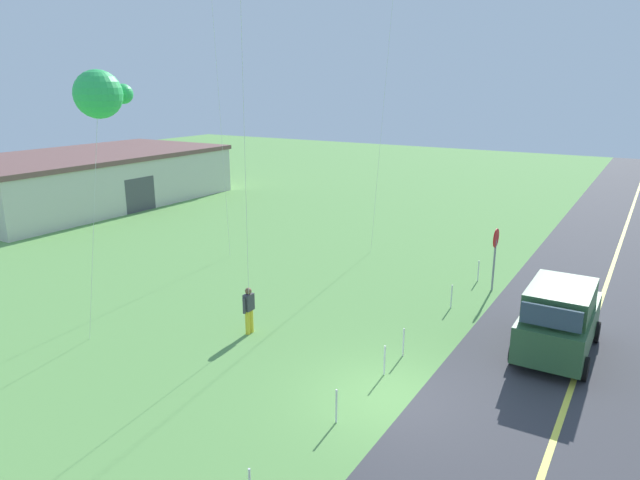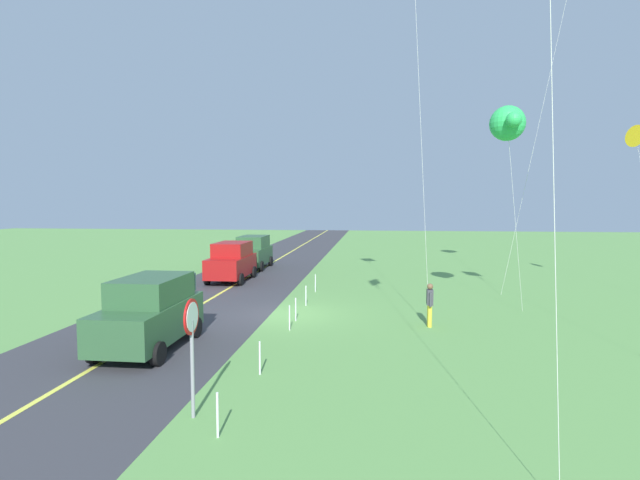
{
  "view_description": "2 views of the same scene",
  "coord_description": "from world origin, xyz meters",
  "px_view_note": "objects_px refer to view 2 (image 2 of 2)",
  "views": [
    {
      "loc": [
        -12.44,
        -5.28,
        8.01
      ],
      "look_at": [
        1.08,
        2.85,
        3.68
      ],
      "focal_mm": 31.95,
      "sensor_mm": 36.0,
      "label": 1
    },
    {
      "loc": [
        19.2,
        3.7,
        4.56
      ],
      "look_at": [
        3.01,
        1.86,
        3.3
      ],
      "focal_mm": 27.18,
      "sensor_mm": 36.0,
      "label": 2
    }
  ],
  "objects_px": {
    "car_suv_foreground": "(150,312)",
    "stop_sign": "(192,334)",
    "car_parked_west_near": "(232,261)",
    "car_parked_west_far": "(253,252)",
    "kite_yellow_high": "(636,137)",
    "kite_blue_mid": "(508,123)",
    "person_adult_near": "(430,303)"
  },
  "relations": [
    {
      "from": "car_suv_foreground",
      "to": "car_parked_west_near",
      "type": "bearing_deg",
      "value": -174.23
    },
    {
      "from": "car_parked_west_near",
      "to": "car_parked_west_far",
      "type": "distance_m",
      "value": 5.46
    },
    {
      "from": "car_parked_west_near",
      "to": "car_parked_west_far",
      "type": "height_order",
      "value": "same"
    },
    {
      "from": "person_adult_near",
      "to": "kite_yellow_high",
      "type": "relative_size",
      "value": 0.19
    },
    {
      "from": "person_adult_near",
      "to": "kite_blue_mid",
      "type": "height_order",
      "value": "kite_blue_mid"
    },
    {
      "from": "car_parked_west_near",
      "to": "person_adult_near",
      "type": "height_order",
      "value": "car_parked_west_near"
    },
    {
      "from": "car_parked_west_far",
      "to": "kite_yellow_high",
      "type": "relative_size",
      "value": 0.52
    },
    {
      "from": "person_adult_near",
      "to": "kite_blue_mid",
      "type": "xyz_separation_m",
      "value": [
        -2.47,
        3.22,
        6.86
      ]
    },
    {
      "from": "stop_sign",
      "to": "kite_blue_mid",
      "type": "relative_size",
      "value": 0.3
    },
    {
      "from": "car_parked_west_near",
      "to": "stop_sign",
      "type": "relative_size",
      "value": 1.72
    },
    {
      "from": "kite_yellow_high",
      "to": "car_parked_west_near",
      "type": "bearing_deg",
      "value": -93.7
    },
    {
      "from": "stop_sign",
      "to": "car_suv_foreground",
      "type": "bearing_deg",
      "value": -145.38
    },
    {
      "from": "car_parked_west_far",
      "to": "stop_sign",
      "type": "xyz_separation_m",
      "value": [
        23.09,
        4.61,
        0.65
      ]
    },
    {
      "from": "kite_yellow_high",
      "to": "person_adult_near",
      "type": "bearing_deg",
      "value": -53.51
    },
    {
      "from": "car_suv_foreground",
      "to": "kite_blue_mid",
      "type": "height_order",
      "value": "kite_blue_mid"
    },
    {
      "from": "kite_yellow_high",
      "to": "stop_sign",
      "type": "bearing_deg",
      "value": -45.62
    },
    {
      "from": "car_parked_west_near",
      "to": "kite_blue_mid",
      "type": "relative_size",
      "value": 0.52
    },
    {
      "from": "car_suv_foreground",
      "to": "kite_blue_mid",
      "type": "relative_size",
      "value": 0.52
    },
    {
      "from": "car_parked_west_far",
      "to": "person_adult_near",
      "type": "xyz_separation_m",
      "value": [
        14.81,
        10.44,
        -0.29
      ]
    },
    {
      "from": "kite_blue_mid",
      "to": "car_suv_foreground",
      "type": "bearing_deg",
      "value": -63.12
    },
    {
      "from": "stop_sign",
      "to": "car_parked_west_far",
      "type": "bearing_deg",
      "value": -168.71
    },
    {
      "from": "stop_sign",
      "to": "person_adult_near",
      "type": "height_order",
      "value": "stop_sign"
    },
    {
      "from": "car_parked_west_near",
      "to": "car_parked_west_far",
      "type": "relative_size",
      "value": 1.0
    },
    {
      "from": "car_suv_foreground",
      "to": "car_parked_west_near",
      "type": "relative_size",
      "value": 1.0
    },
    {
      "from": "car_suv_foreground",
      "to": "car_parked_west_near",
      "type": "distance_m",
      "value": 13.13
    },
    {
      "from": "car_suv_foreground",
      "to": "kite_yellow_high",
      "type": "xyz_separation_m",
      "value": [
        -11.7,
        19.78,
        6.66
      ]
    },
    {
      "from": "car_suv_foreground",
      "to": "stop_sign",
      "type": "xyz_separation_m",
      "value": [
        4.57,
        3.15,
        0.65
      ]
    },
    {
      "from": "car_parked_west_near",
      "to": "stop_sign",
      "type": "height_order",
      "value": "stop_sign"
    },
    {
      "from": "car_parked_west_near",
      "to": "kite_yellow_high",
      "type": "xyz_separation_m",
      "value": [
        1.36,
        21.1,
        6.66
      ]
    },
    {
      "from": "car_parked_west_far",
      "to": "kite_blue_mid",
      "type": "height_order",
      "value": "kite_blue_mid"
    },
    {
      "from": "car_parked_west_far",
      "to": "person_adult_near",
      "type": "relative_size",
      "value": 2.75
    },
    {
      "from": "car_suv_foreground",
      "to": "stop_sign",
      "type": "height_order",
      "value": "stop_sign"
    }
  ]
}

